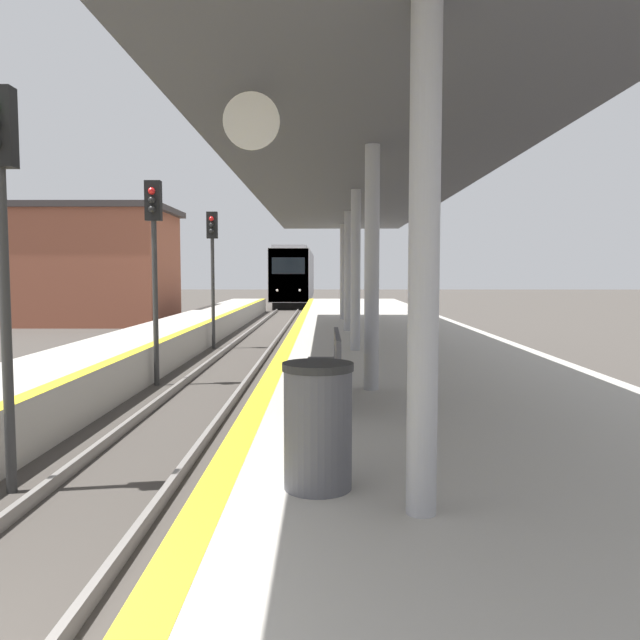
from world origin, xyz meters
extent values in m
cube|color=black|center=(0.00, 50.52, 0.28)|extent=(2.44, 17.15, 0.55)
cube|color=#99999E|center=(0.00, 50.52, 2.47)|extent=(2.88, 19.05, 3.84)
cube|color=red|center=(0.00, 41.07, 2.47)|extent=(2.82, 0.16, 3.76)
cube|color=black|center=(0.00, 41.01, 3.14)|extent=(2.30, 0.06, 1.15)
cube|color=gray|center=(0.00, 50.52, 4.51)|extent=(2.44, 18.10, 0.24)
sphere|color=white|center=(-0.79, 41.01, 1.41)|extent=(0.18, 0.18, 0.18)
sphere|color=white|center=(0.79, 41.01, 1.41)|extent=(0.18, 0.18, 0.18)
cylinder|color=#2D2D2D|center=(-1.16, 4.56, 1.89)|extent=(0.12, 0.12, 3.78)
cylinder|color=#2D2D2D|center=(-1.35, 11.66, 1.89)|extent=(0.12, 0.12, 3.78)
cube|color=black|center=(-1.35, 11.66, 4.23)|extent=(0.36, 0.20, 0.90)
sphere|color=red|center=(-1.35, 11.52, 4.43)|extent=(0.16, 0.16, 0.16)
sphere|color=black|center=(-1.35, 11.52, 4.23)|extent=(0.16, 0.16, 0.16)
sphere|color=black|center=(-1.35, 11.52, 4.03)|extent=(0.16, 0.16, 0.16)
cylinder|color=#2D2D2D|center=(-1.30, 18.75, 1.89)|extent=(0.12, 0.12, 3.78)
cube|color=black|center=(-1.30, 18.75, 4.23)|extent=(0.36, 0.20, 0.90)
sphere|color=red|center=(-1.30, 18.62, 4.43)|extent=(0.16, 0.16, 0.16)
sphere|color=black|center=(-1.30, 18.62, 4.23)|extent=(0.16, 0.16, 0.16)
sphere|color=black|center=(-1.30, 18.62, 4.03)|extent=(0.16, 0.16, 0.16)
cylinder|color=#99999E|center=(3.22, 1.73, 2.65)|extent=(0.22, 0.22, 3.55)
cylinder|color=#99999E|center=(3.22, 6.49, 2.65)|extent=(0.22, 0.22, 3.55)
cylinder|color=#99999E|center=(3.22, 11.25, 2.65)|extent=(0.22, 0.22, 3.55)
cylinder|color=#99999E|center=(3.22, 16.00, 2.65)|extent=(0.22, 0.22, 3.55)
cylinder|color=#99999E|center=(3.22, 20.76, 2.65)|extent=(0.22, 0.22, 3.55)
cube|color=#3F3F44|center=(3.22, 11.25, 4.52)|extent=(4.69, 23.79, 0.20)
cylinder|color=white|center=(1.81, 3.63, 4.07)|extent=(0.56, 0.04, 0.56)
cylinder|color=#4C4C51|center=(2.48, 2.25, 1.34)|extent=(0.54, 0.54, 0.94)
cylinder|color=#262626|center=(2.48, 2.25, 1.85)|extent=(0.57, 0.57, 0.06)
cube|color=#4C4C51|center=(2.51, 5.58, 1.31)|extent=(0.44, 1.91, 0.08)
cube|color=#4C4C51|center=(2.70, 5.58, 1.57)|extent=(0.06, 1.91, 0.44)
cube|color=#262628|center=(2.51, 4.82, 1.07)|extent=(0.35, 0.08, 0.40)
cube|color=#262628|center=(2.51, 6.35, 1.07)|extent=(0.35, 0.08, 0.40)
cube|color=brown|center=(-12.00, 29.52, 2.84)|extent=(12.85, 6.06, 5.68)
cube|color=#383333|center=(-12.00, 29.52, 5.83)|extent=(13.49, 6.36, 0.30)
camera|label=1|loc=(2.53, -2.60, 2.58)|focal=35.00mm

